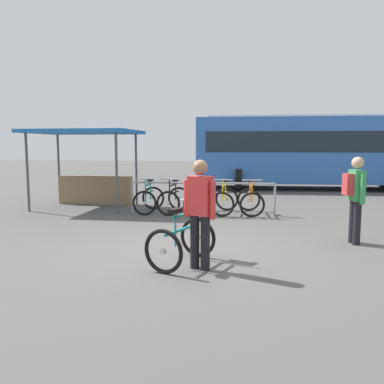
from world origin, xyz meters
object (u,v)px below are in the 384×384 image
(racked_bike_yellow, at_px, (224,200))
(featured_bicycle, at_px, (186,232))
(racked_bike_blue, at_px, (199,200))
(bus_distant, at_px, (315,148))
(racked_bike_teal, at_px, (149,199))
(racked_bike_orange, at_px, (250,201))
(racked_bike_black, at_px, (174,199))
(person_with_featured_bike, at_px, (200,209))
(pedestrian_with_backpack, at_px, (355,194))
(market_stall, at_px, (89,161))

(racked_bike_yellow, relative_size, featured_bicycle, 0.88)
(racked_bike_blue, relative_size, bus_distant, 0.11)
(racked_bike_teal, distance_m, bus_distant, 8.90)
(racked_bike_blue, relative_size, racked_bike_orange, 0.95)
(racked_bike_teal, distance_m, racked_bike_yellow, 2.10)
(racked_bike_blue, xyz_separation_m, racked_bike_yellow, (0.70, 0.05, -0.00))
(racked_bike_black, height_order, racked_bike_blue, same)
(racked_bike_yellow, distance_m, racked_bike_orange, 0.70)
(racked_bike_yellow, distance_m, person_with_featured_bike, 4.95)
(pedestrian_with_backpack, bearing_deg, person_with_featured_bike, -141.48)
(featured_bicycle, distance_m, bus_distant, 12.08)
(racked_bike_blue, bearing_deg, bus_distant, 61.22)
(racked_bike_orange, height_order, market_stall, market_stall)
(racked_bike_black, bearing_deg, pedestrian_with_backpack, -33.63)
(pedestrian_with_backpack, bearing_deg, bus_distant, 87.75)
(person_with_featured_bike, height_order, pedestrian_with_backpack, same)
(racked_bike_teal, bearing_deg, person_with_featured_bike, -64.74)
(racked_bike_black, relative_size, racked_bike_orange, 0.96)
(person_with_featured_bike, distance_m, pedestrian_with_backpack, 3.31)
(racked_bike_blue, bearing_deg, market_stall, 169.45)
(racked_bike_teal, bearing_deg, featured_bicycle, -66.22)
(pedestrian_with_backpack, bearing_deg, racked_bike_teal, 150.80)
(racked_bike_black, height_order, racked_bike_orange, same)
(person_with_featured_bike, bearing_deg, bus_distant, 75.89)
(racked_bike_teal, xyz_separation_m, person_with_featured_bike, (2.25, -4.77, 0.54))
(racked_bike_black, bearing_deg, market_stall, 165.93)
(pedestrian_with_backpack, bearing_deg, racked_bike_orange, 125.18)
(featured_bicycle, height_order, pedestrian_with_backpack, pedestrian_with_backpack)
(racked_bike_yellow, relative_size, person_with_featured_bike, 0.67)
(racked_bike_yellow, bearing_deg, person_with_featured_bike, -88.18)
(racked_bike_black, height_order, market_stall, market_stall)
(person_with_featured_bike, bearing_deg, racked_bike_black, 107.86)
(featured_bicycle, xyz_separation_m, person_with_featured_bike, (0.27, -0.28, 0.42))
(featured_bicycle, bearing_deg, racked_bike_black, 105.75)
(pedestrian_with_backpack, distance_m, market_stall, 7.77)
(racked_bike_teal, bearing_deg, racked_bike_blue, 4.13)
(featured_bicycle, height_order, bus_distant, bus_distant)
(racked_bike_black, relative_size, market_stall, 0.36)
(bus_distant, relative_size, market_stall, 3.20)
(racked_bike_blue, xyz_separation_m, market_stall, (-3.50, 0.65, 1.03))
(market_stall, bearing_deg, bus_distant, 40.80)
(pedestrian_with_backpack, bearing_deg, racked_bike_black, 146.37)
(racked_bike_orange, distance_m, market_stall, 5.03)
(racked_bike_yellow, xyz_separation_m, pedestrian_with_backpack, (2.75, -2.86, 0.57))
(person_with_featured_bike, bearing_deg, racked_bike_blue, 99.95)
(racked_bike_yellow, bearing_deg, bus_distant, 65.66)
(featured_bicycle, bearing_deg, person_with_featured_bike, -45.85)
(racked_bike_yellow, height_order, person_with_featured_bike, person_with_featured_bike)
(bus_distant, distance_m, market_stall, 9.69)
(market_stall, bearing_deg, racked_bike_black, -14.07)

